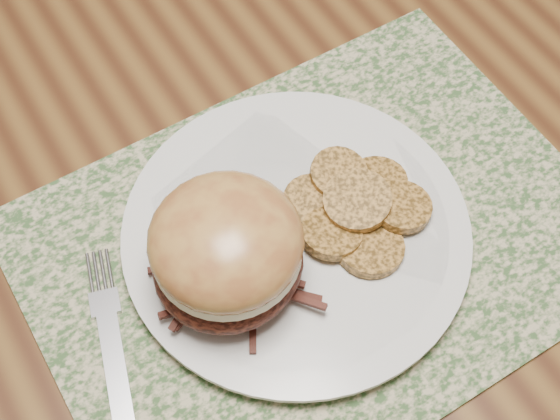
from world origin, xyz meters
The scene contains 5 objects.
placemat centered at (0.25, -0.18, 0.75)m, with size 0.45×0.33×0.00m, color #34512A.
dinner_plate centered at (0.24, -0.17, 0.76)m, with size 0.26×0.26×0.02m, color silver.
pork_sandwich centered at (0.17, -0.17, 0.81)m, with size 0.15×0.15×0.09m.
roasted_potatoes centered at (0.28, -0.18, 0.78)m, with size 0.12×0.13×0.03m.
fork centered at (0.07, -0.18, 0.76)m, with size 0.07×0.19×0.00m.
Camera 1 is at (0.07, -0.41, 1.30)m, focal length 50.00 mm.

